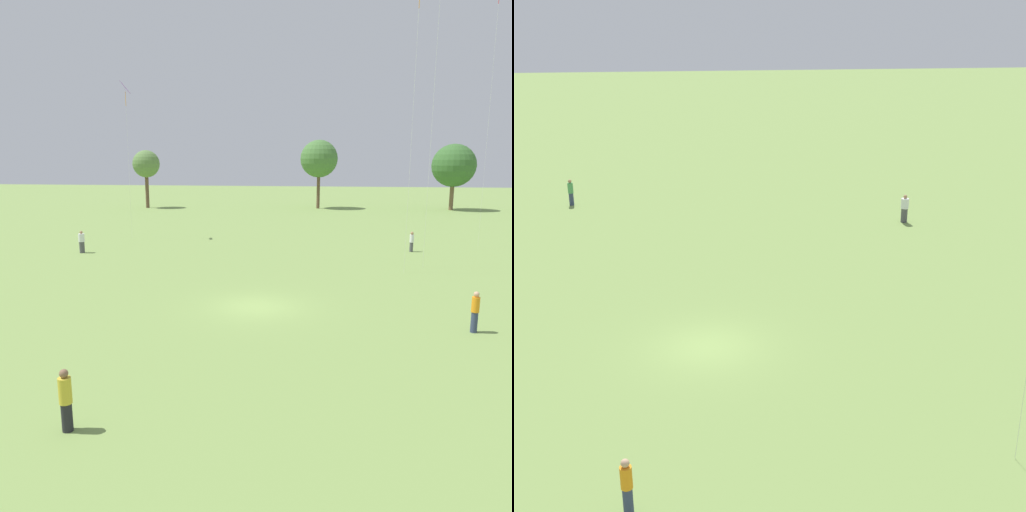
% 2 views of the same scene
% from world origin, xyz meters
% --- Properties ---
extents(ground_plane, '(240.00, 240.00, 0.00)m').
position_xyz_m(ground_plane, '(0.00, 0.00, 0.00)').
color(ground_plane, '#7A994C').
extents(person_2, '(0.39, 0.39, 1.81)m').
position_xyz_m(person_2, '(9.79, -2.50, 0.92)').
color(person_2, '#333D5B').
rests_on(person_2, ground_plane).
extents(person_3, '(0.63, 0.63, 1.77)m').
position_xyz_m(person_3, '(-15.87, 12.94, 0.87)').
color(person_3, '#4C4C51').
rests_on(person_3, ground_plane).
extents(person_5, '(0.47, 0.47, 1.79)m').
position_xyz_m(person_5, '(-22.40, -8.52, 0.90)').
color(person_5, '#333D5B').
rests_on(person_5, ground_plane).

